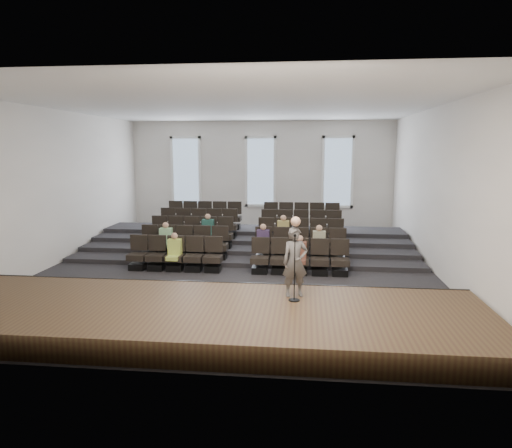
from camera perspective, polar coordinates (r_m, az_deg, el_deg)
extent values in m
plane|color=black|center=(14.62, -2.12, -5.43)|extent=(14.00, 14.00, 0.00)
cube|color=white|center=(14.19, -2.25, 14.52)|extent=(12.00, 14.00, 0.02)
cube|color=white|center=(21.14, 0.59, 6.03)|extent=(12.00, 0.04, 5.00)
cube|color=white|center=(7.37, -10.12, -0.43)|extent=(12.00, 0.04, 5.00)
cube|color=white|center=(16.20, -23.82, 4.20)|extent=(0.04, 14.00, 5.00)
cube|color=white|center=(14.59, 21.97, 3.84)|extent=(0.04, 14.00, 5.00)
cube|color=#47361E|center=(9.76, -6.53, -11.60)|extent=(11.80, 3.60, 0.50)
cube|color=black|center=(11.40, -4.57, -8.46)|extent=(11.80, 0.06, 0.52)
cube|color=black|center=(16.84, -0.99, -3.18)|extent=(11.80, 4.80, 0.15)
cube|color=black|center=(17.34, -0.77, -2.56)|extent=(11.80, 3.75, 0.30)
cube|color=black|center=(17.83, -0.57, -1.98)|extent=(11.80, 2.70, 0.45)
cube|color=black|center=(18.33, -0.38, -1.43)|extent=(11.80, 1.65, 0.60)
cube|color=black|center=(14.81, -14.57, -5.15)|extent=(0.47, 0.43, 0.20)
cube|color=black|center=(14.73, -14.62, -3.98)|extent=(0.55, 0.50, 0.19)
cube|color=black|center=(14.84, -14.40, -2.26)|extent=(0.55, 0.08, 0.50)
cube|color=black|center=(14.61, -12.36, -5.26)|extent=(0.47, 0.43, 0.20)
cube|color=black|center=(14.53, -12.41, -4.08)|extent=(0.55, 0.50, 0.19)
cube|color=black|center=(14.64, -12.20, -2.33)|extent=(0.55, 0.08, 0.50)
cube|color=black|center=(14.43, -10.09, -5.37)|extent=(0.47, 0.43, 0.20)
cube|color=black|center=(14.36, -10.13, -4.17)|extent=(0.55, 0.50, 0.19)
cube|color=black|center=(14.46, -9.94, -2.40)|extent=(0.55, 0.08, 0.50)
cube|color=black|center=(14.28, -7.77, -5.47)|extent=(0.47, 0.43, 0.20)
cube|color=black|center=(14.20, -7.80, -4.26)|extent=(0.55, 0.50, 0.19)
cube|color=black|center=(14.31, -7.63, -2.46)|extent=(0.55, 0.08, 0.50)
cube|color=black|center=(14.15, -5.40, -5.56)|extent=(0.47, 0.43, 0.20)
cube|color=black|center=(14.07, -5.42, -4.34)|extent=(0.55, 0.50, 0.19)
cube|color=black|center=(14.18, -5.27, -2.53)|extent=(0.55, 0.08, 0.50)
cube|color=black|center=(13.94, 0.48, -5.75)|extent=(0.47, 0.43, 0.20)
cube|color=black|center=(13.86, 0.48, -4.51)|extent=(0.55, 0.50, 0.19)
cube|color=black|center=(13.97, 0.57, -2.67)|extent=(0.55, 0.08, 0.50)
cube|color=black|center=(13.89, 2.96, -5.81)|extent=(0.47, 0.43, 0.20)
cube|color=black|center=(13.81, 2.97, -4.57)|extent=(0.55, 0.50, 0.19)
cube|color=black|center=(13.92, 3.03, -2.72)|extent=(0.55, 0.08, 0.50)
cube|color=black|center=(13.87, 5.45, -5.86)|extent=(0.47, 0.43, 0.20)
cube|color=black|center=(13.79, 5.47, -4.62)|extent=(0.55, 0.50, 0.19)
cube|color=black|center=(13.91, 5.50, -2.77)|extent=(0.55, 0.08, 0.50)
cube|color=black|center=(13.88, 7.94, -5.90)|extent=(0.47, 0.43, 0.20)
cube|color=black|center=(13.80, 7.97, -4.66)|extent=(0.55, 0.50, 0.19)
cube|color=black|center=(13.91, 7.98, -2.81)|extent=(0.55, 0.08, 0.50)
cube|color=black|center=(13.91, 10.42, -5.93)|extent=(0.47, 0.43, 0.20)
cube|color=black|center=(13.84, 10.46, -4.69)|extent=(0.55, 0.50, 0.19)
cube|color=black|center=(13.95, 10.45, -2.85)|extent=(0.55, 0.08, 0.50)
cube|color=black|center=(15.73, -13.25, -3.68)|extent=(0.47, 0.43, 0.20)
cube|color=black|center=(15.66, -13.29, -2.58)|extent=(0.55, 0.50, 0.19)
cube|color=black|center=(15.78, -13.10, -0.97)|extent=(0.55, 0.08, 0.50)
cube|color=black|center=(15.54, -11.16, -3.77)|extent=(0.47, 0.43, 0.20)
cube|color=black|center=(15.48, -11.20, -2.65)|extent=(0.55, 0.50, 0.19)
cube|color=black|center=(15.59, -11.02, -1.02)|extent=(0.55, 0.08, 0.50)
cube|color=black|center=(15.38, -9.02, -3.85)|extent=(0.47, 0.43, 0.20)
cube|color=black|center=(15.31, -9.05, -2.72)|extent=(0.55, 0.50, 0.19)
cube|color=black|center=(15.43, -8.89, -1.07)|extent=(0.55, 0.08, 0.50)
cube|color=black|center=(15.23, -6.84, -3.92)|extent=(0.47, 0.43, 0.20)
cube|color=black|center=(15.16, -6.86, -2.78)|extent=(0.55, 0.50, 0.19)
cube|color=black|center=(15.28, -6.71, -1.11)|extent=(0.55, 0.08, 0.50)
cube|color=black|center=(15.11, -4.61, -3.99)|extent=(0.47, 0.43, 0.20)
cube|color=black|center=(15.04, -4.63, -2.84)|extent=(0.55, 0.50, 0.19)
cube|color=black|center=(15.16, -4.50, -1.16)|extent=(0.55, 0.08, 0.50)
cube|color=black|center=(14.91, 0.88, -4.14)|extent=(0.47, 0.43, 0.20)
cube|color=black|center=(14.84, 0.89, -2.98)|extent=(0.55, 0.50, 0.19)
cube|color=black|center=(14.96, 0.97, -1.28)|extent=(0.55, 0.08, 0.50)
cube|color=black|center=(14.87, 3.19, -4.20)|extent=(0.47, 0.43, 0.20)
cube|color=black|center=(14.80, 3.20, -3.03)|extent=(0.55, 0.50, 0.19)
cube|color=black|center=(14.92, 3.26, -1.32)|extent=(0.55, 0.08, 0.50)
cube|color=black|center=(14.85, 5.51, -4.24)|extent=(0.47, 0.43, 0.20)
cube|color=black|center=(14.78, 5.53, -3.07)|extent=(0.55, 0.50, 0.19)
cube|color=black|center=(14.91, 5.57, -1.36)|extent=(0.55, 0.08, 0.50)
cube|color=black|center=(14.86, 7.83, -4.28)|extent=(0.47, 0.43, 0.20)
cube|color=black|center=(14.79, 7.86, -3.11)|extent=(0.55, 0.50, 0.19)
cube|color=black|center=(14.91, 7.87, -1.40)|extent=(0.55, 0.08, 0.50)
cube|color=black|center=(14.89, 10.15, -4.31)|extent=(0.47, 0.43, 0.20)
cube|color=black|center=(14.82, 10.18, -3.15)|extent=(0.55, 0.50, 0.19)
cube|color=black|center=(14.94, 10.17, -1.44)|extent=(0.55, 0.08, 0.50)
cube|color=black|center=(16.67, -12.08, -2.38)|extent=(0.47, 0.42, 0.20)
cube|color=black|center=(16.61, -12.12, -1.33)|extent=(0.55, 0.50, 0.19)
cube|color=black|center=(16.73, -11.94, 0.18)|extent=(0.55, 0.08, 0.50)
cube|color=black|center=(16.49, -10.10, -2.44)|extent=(0.47, 0.42, 0.20)
cube|color=black|center=(16.43, -10.13, -1.38)|extent=(0.55, 0.50, 0.19)
cube|color=black|center=(16.56, -9.97, 0.14)|extent=(0.55, 0.08, 0.50)
cube|color=black|center=(16.33, -8.07, -2.50)|extent=(0.47, 0.42, 0.20)
cube|color=black|center=(16.27, -8.10, -1.43)|extent=(0.55, 0.50, 0.19)
cube|color=black|center=(16.40, -7.95, 0.11)|extent=(0.55, 0.08, 0.50)
cube|color=black|center=(16.20, -6.01, -2.56)|extent=(0.47, 0.42, 0.20)
cube|color=black|center=(16.14, -6.03, -1.48)|extent=(0.55, 0.50, 0.19)
cube|color=black|center=(16.27, -5.90, 0.07)|extent=(0.55, 0.08, 0.50)
cube|color=black|center=(16.08, -3.92, -2.62)|extent=(0.47, 0.42, 0.20)
cube|color=black|center=(16.02, -3.93, -1.53)|extent=(0.55, 0.50, 0.19)
cube|color=black|center=(16.15, -3.82, 0.04)|extent=(0.55, 0.08, 0.50)
cube|color=black|center=(15.90, 1.24, -2.74)|extent=(0.47, 0.42, 0.20)
cube|color=black|center=(15.84, 1.24, -1.64)|extent=(0.55, 0.50, 0.19)
cube|color=black|center=(15.97, 1.31, -0.05)|extent=(0.55, 0.08, 0.50)
cube|color=black|center=(15.86, 3.40, -2.78)|extent=(0.47, 0.42, 0.20)
cube|color=black|center=(15.80, 3.41, -1.68)|extent=(0.55, 0.50, 0.19)
cube|color=black|center=(15.93, 3.46, -0.09)|extent=(0.55, 0.08, 0.50)
cube|color=black|center=(15.84, 5.57, -2.82)|extent=(0.47, 0.42, 0.20)
cube|color=black|center=(15.78, 5.59, -1.72)|extent=(0.55, 0.50, 0.19)
cube|color=black|center=(15.91, 5.62, -0.13)|extent=(0.55, 0.08, 0.50)
cube|color=black|center=(15.85, 7.74, -2.86)|extent=(0.47, 0.42, 0.20)
cube|color=black|center=(15.79, 7.77, -1.76)|extent=(0.55, 0.50, 0.19)
cube|color=black|center=(15.92, 7.78, -0.17)|extent=(0.55, 0.08, 0.50)
cube|color=black|center=(15.88, 9.91, -2.89)|extent=(0.47, 0.42, 0.20)
cube|color=black|center=(15.82, 9.94, -1.80)|extent=(0.55, 0.50, 0.19)
cube|color=black|center=(15.95, 9.93, -0.21)|extent=(0.55, 0.08, 0.50)
cube|color=black|center=(17.62, -11.04, -1.22)|extent=(0.47, 0.42, 0.20)
cube|color=black|center=(17.57, -11.07, -0.22)|extent=(0.55, 0.50, 0.19)
cube|color=black|center=(17.70, -10.91, 1.20)|extent=(0.55, 0.08, 0.50)
cube|color=black|center=(17.45, -9.15, -1.26)|extent=(0.47, 0.42, 0.20)
cube|color=black|center=(17.40, -9.18, -0.26)|extent=(0.55, 0.50, 0.19)
cube|color=black|center=(17.54, -9.04, 1.18)|extent=(0.55, 0.08, 0.50)
cube|color=black|center=(17.30, -7.24, -1.31)|extent=(0.47, 0.42, 0.20)
cube|color=black|center=(17.25, -7.26, -0.30)|extent=(0.55, 0.50, 0.19)
cube|color=black|center=(17.39, -7.13, 1.15)|extent=(0.55, 0.08, 0.50)
cube|color=black|center=(17.18, -5.29, -1.35)|extent=(0.47, 0.42, 0.20)
cube|color=black|center=(17.12, -5.30, -0.33)|extent=(0.55, 0.50, 0.19)
cube|color=black|center=(17.26, -5.19, 1.13)|extent=(0.55, 0.08, 0.50)
cube|color=black|center=(17.07, -3.31, -1.40)|extent=(0.47, 0.42, 0.20)
cube|color=black|center=(17.01, -3.32, -0.37)|extent=(0.55, 0.50, 0.19)
cube|color=black|center=(17.15, -3.22, 1.10)|extent=(0.55, 0.08, 0.50)
cube|color=black|center=(16.89, 1.55, -1.50)|extent=(0.47, 0.42, 0.20)
cube|color=black|center=(16.84, 1.55, -0.46)|extent=(0.55, 0.50, 0.19)
cube|color=black|center=(16.98, 1.61, 1.02)|extent=(0.55, 0.08, 0.50)
cube|color=black|center=(16.86, 3.58, -1.54)|extent=(0.47, 0.42, 0.20)
cube|color=black|center=(16.80, 3.59, -0.50)|extent=(0.55, 0.50, 0.19)
cube|color=black|center=(16.94, 3.64, 0.99)|extent=(0.55, 0.08, 0.50)
cube|color=black|center=(16.84, 5.62, -1.57)|extent=(0.47, 0.42, 0.20)
cube|color=black|center=(16.79, 5.64, -0.53)|extent=(0.55, 0.50, 0.19)
cube|color=black|center=(16.93, 5.67, 0.95)|extent=(0.55, 0.08, 0.50)
cube|color=black|center=(16.85, 7.66, -1.61)|extent=(0.47, 0.42, 0.20)
cube|color=black|center=(16.79, 7.68, -0.57)|extent=(0.55, 0.50, 0.19)
cube|color=black|center=(16.93, 7.70, 0.92)|extent=(0.55, 0.08, 0.50)
cube|color=black|center=(16.87, 9.70, -1.64)|extent=(0.47, 0.42, 0.20)
cube|color=black|center=(16.82, 9.73, -0.60)|extent=(0.55, 0.50, 0.19)
cube|color=black|center=(16.96, 9.72, 0.88)|extent=(0.55, 0.08, 0.50)
cube|color=black|center=(18.58, -10.10, -0.17)|extent=(0.47, 0.42, 0.20)
cube|color=black|center=(18.54, -10.13, 0.77)|extent=(0.55, 0.50, 0.19)
cube|color=black|center=(18.68, -9.99, 2.11)|extent=(0.55, 0.08, 0.50)
cube|color=black|center=(18.42, -8.31, -0.21)|extent=(0.47, 0.42, 0.20)
cube|color=black|center=(18.38, -8.33, 0.75)|extent=(0.55, 0.50, 0.19)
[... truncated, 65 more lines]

